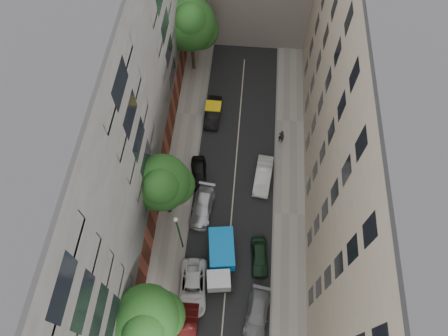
# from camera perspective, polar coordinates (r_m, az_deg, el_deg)

# --- Properties ---
(ground) EXTENTS (120.00, 120.00, 0.00)m
(ground) POSITION_cam_1_polar(r_m,az_deg,el_deg) (38.72, 1.16, -5.99)
(ground) COLOR #4C4C49
(ground) RESTS_ON ground
(road_surface) EXTENTS (8.00, 44.00, 0.02)m
(road_surface) POSITION_cam_1_polar(r_m,az_deg,el_deg) (38.71, 1.16, -5.98)
(road_surface) COLOR black
(road_surface) RESTS_ON ground
(sidewalk_left) EXTENTS (3.00, 44.00, 0.15)m
(sidewalk_left) POSITION_cam_1_polar(r_m,az_deg,el_deg) (39.12, -6.93, -5.27)
(sidewalk_left) COLOR gray
(sidewalk_left) RESTS_ON ground
(sidewalk_right) EXTENTS (3.00, 44.00, 0.15)m
(sidewalk_right) POSITION_cam_1_polar(r_m,az_deg,el_deg) (38.96, 9.30, -6.51)
(sidewalk_right) COLOR gray
(sidewalk_right) RESTS_ON ground
(building_left) EXTENTS (8.00, 44.00, 20.00)m
(building_left) POSITION_cam_1_polar(r_m,az_deg,el_deg) (31.98, -18.59, 3.07)
(building_left) COLOR #474542
(building_left) RESTS_ON ground
(building_right) EXTENTS (8.00, 44.00, 20.00)m
(building_right) POSITION_cam_1_polar(r_m,az_deg,el_deg) (31.60, 21.81, 0.12)
(building_right) COLOR #BBA791
(building_right) RESTS_ON ground
(tarp_truck) EXTENTS (2.75, 5.53, 2.44)m
(tarp_truck) POSITION_cam_1_polar(r_m,az_deg,el_deg) (35.65, -0.45, -12.82)
(tarp_truck) COLOR black
(tarp_truck) RESTS_ON ground
(car_left_1) EXTENTS (1.70, 4.59, 1.50)m
(car_left_1) POSITION_cam_1_polar(r_m,az_deg,el_deg) (35.14, -5.28, -22.32)
(car_left_1) COLOR #4E0F0F
(car_left_1) RESTS_ON ground
(car_left_2) EXTENTS (2.67, 5.19, 1.40)m
(car_left_2) POSITION_cam_1_polar(r_m,az_deg,el_deg) (35.78, -4.49, -16.64)
(car_left_2) COLOR silver
(car_left_2) RESTS_ON ground
(car_left_3) EXTENTS (2.37, 4.86, 1.36)m
(car_left_3) POSITION_cam_1_polar(r_m,az_deg,el_deg) (38.16, -3.06, -5.52)
(car_left_3) COLOR silver
(car_left_3) RESTS_ON ground
(car_left_4) EXTENTS (2.09, 4.02, 1.31)m
(car_left_4) POSITION_cam_1_polar(r_m,az_deg,el_deg) (39.84, -3.62, -0.72)
(car_left_4) COLOR black
(car_left_4) RESTS_ON ground
(car_left_5) EXTENTS (1.59, 4.32, 1.41)m
(car_left_5) POSITION_cam_1_polar(r_m,az_deg,el_deg) (43.85, -1.51, 7.94)
(car_left_5) COLOR black
(car_left_5) RESTS_ON ground
(car_right_1) EXTENTS (2.37, 4.62, 1.28)m
(car_right_1) POSITION_cam_1_polar(r_m,az_deg,el_deg) (35.44, 4.75, -20.02)
(car_right_1) COLOR slate
(car_right_1) RESTS_ON ground
(car_right_2) EXTENTS (1.83, 3.87, 1.28)m
(car_right_2) POSITION_cam_1_polar(r_m,az_deg,el_deg) (36.58, 5.10, -12.51)
(car_right_2) COLOR black
(car_right_2) RESTS_ON ground
(car_right_3) EXTENTS (1.98, 4.59, 1.47)m
(car_right_3) POSITION_cam_1_polar(r_m,az_deg,el_deg) (39.71, 5.61, -1.11)
(car_right_3) COLOR silver
(car_right_3) RESTS_ON ground
(tree_near) EXTENTS (5.15, 4.86, 7.99)m
(tree_near) POSITION_cam_1_polar(r_m,az_deg,el_deg) (30.89, -10.92, -20.61)
(tree_near) COLOR #382619
(tree_near) RESTS_ON sidewalk_left
(tree_mid) EXTENTS (5.12, 4.83, 8.51)m
(tree_mid) POSITION_cam_1_polar(r_m,az_deg,el_deg) (33.68, -8.72, -2.35)
(tree_mid) COLOR #382619
(tree_mid) RESTS_ON sidewalk_left
(tree_far) EXTENTS (5.77, 5.56, 9.42)m
(tree_far) POSITION_cam_1_polar(r_m,az_deg,el_deg) (44.55, -4.75, 19.52)
(tree_far) COLOR #382619
(tree_far) RESTS_ON sidewalk_left
(lamp_post) EXTENTS (0.36, 0.36, 6.67)m
(lamp_post) POSITION_cam_1_polar(r_m,az_deg,el_deg) (33.60, -6.50, -8.89)
(lamp_post) COLOR #175220
(lamp_post) RESTS_ON sidewalk_left
(pedestrian) EXTENTS (0.77, 0.65, 1.79)m
(pedestrian) POSITION_cam_1_polar(r_m,az_deg,el_deg) (42.02, 8.20, 4.50)
(pedestrian) COLOR black
(pedestrian) RESTS_ON sidewalk_right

